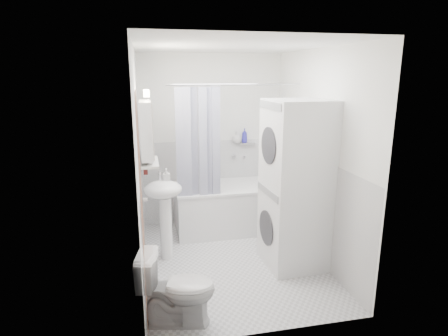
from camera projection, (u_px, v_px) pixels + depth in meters
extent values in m
plane|color=silver|center=(232.00, 260.00, 4.39)|extent=(2.60, 2.60, 0.00)
plane|color=white|center=(212.00, 141.00, 5.33)|extent=(2.00, 0.00, 2.00)
plane|color=white|center=(271.00, 197.00, 2.87)|extent=(2.00, 0.00, 2.00)
plane|color=white|center=(139.00, 165.00, 3.90)|extent=(0.00, 2.60, 2.60)
plane|color=white|center=(317.00, 156.00, 4.30)|extent=(0.00, 2.60, 2.60)
plane|color=white|center=(233.00, 46.00, 3.81)|extent=(2.60, 2.60, 0.00)
plane|color=white|center=(212.00, 181.00, 5.47)|extent=(1.98, 0.00, 1.98)
plane|color=white|center=(143.00, 219.00, 4.05)|extent=(0.00, 2.58, 2.58)
plane|color=white|center=(313.00, 206.00, 4.44)|extent=(0.00, 2.58, 2.58)
plane|color=brown|center=(142.00, 212.00, 3.12)|extent=(0.00, 2.00, 2.00)
cylinder|color=silver|center=(145.00, 199.00, 3.44)|extent=(0.04, 0.04, 0.04)
cube|color=white|center=(235.00, 207.00, 5.24)|extent=(1.65, 0.77, 0.61)
cube|color=white|center=(236.00, 186.00, 5.17)|extent=(1.67, 0.79, 0.03)
cube|color=silver|center=(236.00, 194.00, 5.19)|extent=(1.47, 0.59, 0.20)
cylinder|color=silver|center=(244.00, 156.00, 5.44)|extent=(0.04, 0.12, 0.04)
cylinder|color=silver|center=(243.00, 84.00, 4.51)|extent=(1.85, 0.02, 0.02)
cube|color=#131645|center=(180.00, 148.00, 4.54)|extent=(0.10, 0.02, 1.45)
cube|color=#131645|center=(188.00, 148.00, 4.56)|extent=(0.10, 0.02, 1.45)
cube|color=#131645|center=(195.00, 147.00, 4.57)|extent=(0.10, 0.02, 1.45)
cube|color=#131645|center=(202.00, 147.00, 4.59)|extent=(0.10, 0.02, 1.45)
cube|color=#131645|center=(210.00, 147.00, 4.61)|extent=(0.10, 0.02, 1.45)
cube|color=#131645|center=(217.00, 146.00, 4.63)|extent=(0.10, 0.02, 1.45)
ellipsoid|color=white|center=(163.00, 190.00, 4.23)|extent=(0.44, 0.37, 0.20)
cylinder|color=white|center=(166.00, 228.00, 4.35)|extent=(0.14, 0.14, 0.75)
cylinder|color=silver|center=(160.00, 176.00, 4.33)|extent=(0.03, 0.03, 0.14)
cylinder|color=silver|center=(160.00, 172.00, 4.28)|extent=(0.02, 0.10, 0.02)
cube|color=white|center=(146.00, 130.00, 3.93)|extent=(0.12, 0.50, 0.60)
cube|color=white|center=(152.00, 130.00, 3.94)|extent=(0.01, 0.47, 0.57)
cube|color=#FFEABF|center=(146.00, 93.00, 3.84)|extent=(0.06, 0.45, 0.06)
cube|color=silver|center=(150.00, 162.00, 4.02)|extent=(0.18, 0.54, 0.02)
cube|color=silver|center=(247.00, 143.00, 5.39)|extent=(0.22, 0.06, 0.02)
cube|color=#541E14|center=(144.00, 139.00, 4.48)|extent=(0.05, 0.34, 0.80)
cube|color=#541E14|center=(145.00, 108.00, 4.39)|extent=(0.03, 0.30, 0.08)
cylinder|color=silver|center=(141.00, 105.00, 4.38)|extent=(0.02, 0.04, 0.02)
cube|color=white|center=(295.00, 225.00, 4.23)|extent=(0.69, 0.69, 0.93)
cylinder|color=#2D2D33|center=(266.00, 228.00, 4.16)|extent=(0.04, 0.40, 0.39)
cube|color=gray|center=(267.00, 192.00, 4.06)|extent=(0.04, 0.60, 0.08)
cube|color=white|center=(298.00, 144.00, 4.00)|extent=(0.69, 0.69, 0.93)
cylinder|color=#2D2D33|center=(269.00, 146.00, 3.94)|extent=(0.04, 0.40, 0.39)
cube|color=gray|center=(270.00, 105.00, 3.83)|extent=(0.04, 0.60, 0.08)
imported|color=white|center=(177.00, 289.00, 3.22)|extent=(0.72, 0.49, 0.65)
imported|color=gray|center=(167.00, 180.00, 4.25)|extent=(0.08, 0.17, 0.08)
imported|color=gray|center=(150.00, 161.00, 3.86)|extent=(0.07, 0.18, 0.07)
imported|color=gray|center=(149.00, 154.00, 4.11)|extent=(0.10, 0.09, 0.10)
imported|color=gray|center=(236.00, 139.00, 5.34)|extent=(0.13, 0.17, 0.13)
imported|color=#2D29A5|center=(244.00, 140.00, 5.37)|extent=(0.08, 0.21, 0.08)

